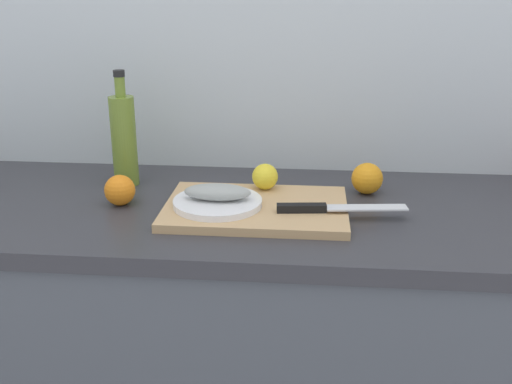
# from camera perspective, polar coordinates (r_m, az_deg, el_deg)

# --- Properties ---
(back_wall) EXTENTS (3.20, 0.05, 2.50)m
(back_wall) POSITION_cam_1_polar(r_m,az_deg,el_deg) (1.67, 0.69, 14.07)
(back_wall) COLOR silver
(back_wall) RESTS_ON ground_plane
(kitchen_counter) EXTENTS (2.00, 0.60, 0.90)m
(kitchen_counter) POSITION_cam_1_polar(r_m,az_deg,el_deg) (1.65, -0.38, -16.06)
(kitchen_counter) COLOR #4C5159
(kitchen_counter) RESTS_ON ground_plane
(cutting_board) EXTENTS (0.42, 0.28, 0.02)m
(cutting_board) POSITION_cam_1_polar(r_m,az_deg,el_deg) (1.39, 0.00, -1.55)
(cutting_board) COLOR tan
(cutting_board) RESTS_ON kitchen_counter
(white_plate) EXTENTS (0.20, 0.20, 0.01)m
(white_plate) POSITION_cam_1_polar(r_m,az_deg,el_deg) (1.38, -3.64, -1.00)
(white_plate) COLOR white
(white_plate) RESTS_ON cutting_board
(fish_fillet) EXTENTS (0.15, 0.07, 0.04)m
(fish_fillet) POSITION_cam_1_polar(r_m,az_deg,el_deg) (1.37, -3.66, -0.00)
(fish_fillet) COLOR #999E99
(fish_fillet) RESTS_ON white_plate
(chef_knife) EXTENTS (0.29, 0.06, 0.02)m
(chef_knife) POSITION_cam_1_polar(r_m,az_deg,el_deg) (1.35, 6.56, -1.50)
(chef_knife) COLOR silver
(chef_knife) RESTS_ON cutting_board
(lemon_0) EXTENTS (0.06, 0.06, 0.06)m
(lemon_0) POSITION_cam_1_polar(r_m,az_deg,el_deg) (1.48, 0.86, 1.46)
(lemon_0) COLOR yellow
(lemon_0) RESTS_ON cutting_board
(olive_oil_bottle) EXTENTS (0.06, 0.06, 0.30)m
(olive_oil_bottle) POSITION_cam_1_polar(r_m,az_deg,el_deg) (1.59, -12.34, 4.93)
(olive_oil_bottle) COLOR olive
(olive_oil_bottle) RESTS_ON kitchen_counter
(orange_1) EXTENTS (0.08, 0.08, 0.08)m
(orange_1) POSITION_cam_1_polar(r_m,az_deg,el_deg) (1.53, 10.43, 1.27)
(orange_1) COLOR orange
(orange_1) RESTS_ON kitchen_counter
(orange_2) EXTENTS (0.07, 0.07, 0.07)m
(orange_2) POSITION_cam_1_polar(r_m,az_deg,el_deg) (1.47, -12.71, 0.17)
(orange_2) COLOR orange
(orange_2) RESTS_ON kitchen_counter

